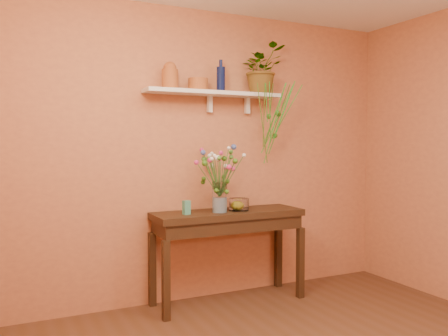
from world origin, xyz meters
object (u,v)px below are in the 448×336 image
object	(u,v)px
spider_plant	(261,70)
glass_vase	(220,199)
terracotta_jug	(170,76)
bouquet	(218,165)
glass_bowl	(239,205)
sideboard	(228,224)
blue_bottle	(221,79)

from	to	relation	value
spider_plant	glass_vase	bearing A→B (deg)	-161.11
terracotta_jug	bouquet	distance (m)	0.89
terracotta_jug	glass_bowl	xyz separation A→B (m)	(0.61, -0.13, -1.16)
sideboard	spider_plant	world-z (taller)	spider_plant
terracotta_jug	glass_bowl	bearing A→B (deg)	-11.91
sideboard	glass_bowl	distance (m)	0.20
bouquet	spider_plant	bearing A→B (deg)	18.60
blue_bottle	spider_plant	bearing A→B (deg)	6.44
glass_vase	terracotta_jug	bearing A→B (deg)	158.93
terracotta_jug	glass_vase	bearing A→B (deg)	-21.07
terracotta_jug	glass_vase	xyz separation A→B (m)	(0.41, -0.16, -1.09)
spider_plant	glass_bowl	bearing A→B (deg)	-154.34
glass_vase	bouquet	size ratio (longest dim) A/B	0.59
bouquet	glass_bowl	xyz separation A→B (m)	(0.22, 0.03, -0.37)
spider_plant	bouquet	world-z (taller)	spider_plant
blue_bottle	terracotta_jug	bearing A→B (deg)	176.95
sideboard	blue_bottle	distance (m)	1.34
sideboard	spider_plant	size ratio (longest dim) A/B	2.93
terracotta_jug	glass_vase	world-z (taller)	terracotta_jug
glass_vase	spider_plant	bearing A→B (deg)	18.89
spider_plant	bouquet	distance (m)	1.07
sideboard	terracotta_jug	size ratio (longest dim) A/B	5.86
terracotta_jug	spider_plant	distance (m)	0.95
spider_plant	glass_vase	xyz separation A→B (m)	(-0.53, -0.18, -1.21)
blue_bottle	glass_bowl	world-z (taller)	blue_bottle
terracotta_jug	spider_plant	size ratio (longest dim) A/B	0.50
spider_plant	glass_bowl	xyz separation A→B (m)	(-0.32, -0.16, -1.28)
blue_bottle	sideboard	bearing A→B (deg)	-67.69
spider_plant	glass_bowl	distance (m)	1.33
bouquet	terracotta_jug	bearing A→B (deg)	158.27
sideboard	terracotta_jug	bearing A→B (deg)	167.97
sideboard	spider_plant	distance (m)	1.52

